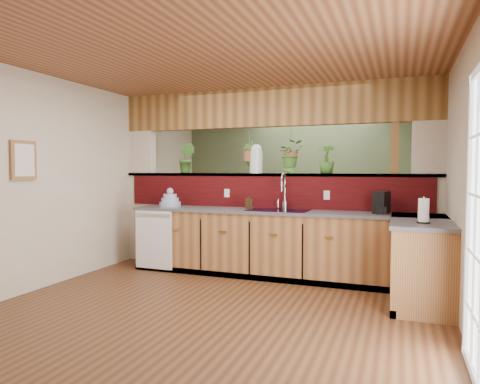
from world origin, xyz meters
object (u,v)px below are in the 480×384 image
at_px(dish_stack, 170,201).
at_px(soap_dispenser, 249,201).
at_px(faucet, 284,190).
at_px(shelving_console, 263,219).
at_px(coffee_maker, 382,203).
at_px(glass_jar, 256,159).
at_px(paper_towel, 424,211).

xyz_separation_m(dish_stack, soap_dispenser, (1.21, 0.05, 0.02)).
distance_m(faucet, shelving_console, 2.42).
height_order(coffee_maker, glass_jar, glass_jar).
bearing_deg(glass_jar, coffee_maker, -10.98).
xyz_separation_m(faucet, paper_towel, (1.71, -0.97, -0.15)).
height_order(paper_towel, glass_jar, glass_jar).
distance_m(soap_dispenser, paper_towel, 2.35).
distance_m(dish_stack, shelving_console, 2.43).
xyz_separation_m(faucet, glass_jar, (-0.47, 0.22, 0.43)).
distance_m(dish_stack, soap_dispenser, 1.21).
relative_size(dish_stack, soap_dispenser, 1.49).
bearing_deg(coffee_maker, dish_stack, -161.66).
xyz_separation_m(glass_jar, shelving_console, (-0.48, 1.90, -1.10)).
bearing_deg(coffee_maker, glass_jar, -173.27).
bearing_deg(faucet, glass_jar, 154.69).
height_order(glass_jar, shelving_console, glass_jar).
relative_size(faucet, soap_dispenser, 2.41).
height_order(soap_dispenser, paper_towel, paper_towel).
bearing_deg(dish_stack, soap_dispenser, 2.34).
xyz_separation_m(dish_stack, glass_jar, (1.21, 0.37, 0.61)).
relative_size(faucet, dish_stack, 1.61).
bearing_deg(glass_jar, dish_stack, -162.87).
bearing_deg(dish_stack, glass_jar, 17.13).
bearing_deg(faucet, coffee_maker, -5.18).
height_order(soap_dispenser, shelving_console, soap_dispenser).
bearing_deg(faucet, paper_towel, -29.62).
xyz_separation_m(faucet, shelving_console, (-0.96, 2.12, -0.67)).
relative_size(dish_stack, coffee_maker, 1.14).
height_order(faucet, dish_stack, faucet).
bearing_deg(glass_jar, faucet, -25.31).
relative_size(soap_dispenser, paper_towel, 0.78).
height_order(soap_dispenser, coffee_maker, coffee_maker).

